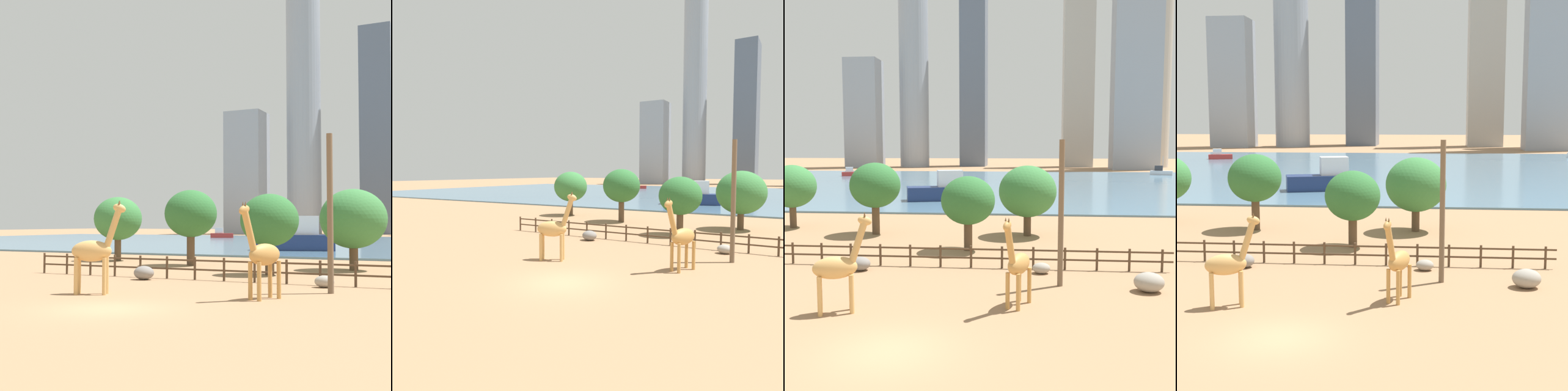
# 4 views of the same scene
# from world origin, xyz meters

# --- Properties ---
(ground_plane) EXTENTS (400.00, 400.00, 0.00)m
(ground_plane) POSITION_xyz_m (0.00, 80.00, 0.00)
(ground_plane) COLOR #9E7551
(harbor_water) EXTENTS (180.00, 86.00, 0.20)m
(harbor_water) POSITION_xyz_m (0.00, 77.00, 0.10)
(harbor_water) COLOR slate
(harbor_water) RESTS_ON ground
(giraffe_tall) EXTENTS (2.56, 1.45, 4.30)m
(giraffe_tall) POSITION_xyz_m (-3.20, 3.68, 1.99)
(giraffe_tall) COLOR tan
(giraffe_tall) RESTS_ON ground
(giraffe_companion) EXTENTS (1.43, 2.48, 4.16)m
(giraffe_companion) POSITION_xyz_m (4.37, 5.18, 1.93)
(giraffe_companion) COLOR #C18C47
(giraffe_companion) RESTS_ON ground
(utility_pole) EXTENTS (0.28, 0.28, 7.44)m
(utility_pole) POSITION_xyz_m (6.48, 8.66, 3.72)
(utility_pole) COLOR brown
(utility_pole) RESTS_ON ground
(boulder_near_fence) EXTENTS (1.00, 0.81, 0.61)m
(boulder_near_fence) POSITION_xyz_m (5.61, 11.04, 0.30)
(boulder_near_fence) COLOR gray
(boulder_near_fence) RESTS_ON ground
(boulder_by_pole) EXTENTS (1.20, 1.05, 0.79)m
(boulder_by_pole) POSITION_xyz_m (-4.75, 10.75, 0.39)
(boulder_by_pole) COLOR gray
(boulder_by_pole) RESTS_ON ground
(enclosure_fence) EXTENTS (26.12, 0.14, 1.30)m
(enclosure_fence) POSITION_xyz_m (-0.13, 12.00, 0.75)
(enclosure_fence) COLOR #4C3826
(enclosure_fence) RESTS_ON ground
(tree_left_large) EXTENTS (3.68, 3.68, 5.10)m
(tree_left_large) POSITION_xyz_m (0.79, 16.80, 3.41)
(tree_left_large) COLOR brown
(tree_left_large) RESTS_ON ground
(tree_center_broad) EXTENTS (4.14, 4.14, 5.51)m
(tree_center_broad) POSITION_xyz_m (-15.58, 24.69, 3.62)
(tree_center_broad) COLOR brown
(tree_center_broad) RESTS_ON ground
(tree_right_tall) EXTENTS (4.56, 4.56, 5.61)m
(tree_right_tall) POSITION_xyz_m (4.84, 22.75, 3.54)
(tree_right_tall) COLOR brown
(tree_right_tall) RESTS_ON ground
(tree_left_small) EXTENTS (4.05, 4.05, 5.81)m
(tree_left_small) POSITION_xyz_m (-7.40, 22.30, 3.95)
(tree_left_small) COLOR brown
(tree_left_small) RESTS_ON ground
(boat_ferry) EXTENTS (5.02, 3.27, 2.08)m
(boat_ferry) POSITION_xyz_m (-36.31, 95.98, 0.90)
(boat_ferry) COLOR #B22D28
(boat_ferry) RESTS_ON harbor_water
(boat_tug) EXTENTS (9.30, 5.44, 3.86)m
(boat_tug) POSITION_xyz_m (-5.90, 46.16, 1.51)
(boat_tug) COLOR navy
(boat_tug) RESTS_ON harbor_water
(skyline_block_central) EXTENTS (10.01, 10.01, 79.53)m
(skyline_block_central) POSITION_xyz_m (-34.00, 152.51, 39.76)
(skyline_block_central) COLOR #939EAD
(skyline_block_central) RESTS_ON ground
(skyline_block_left) EXTENTS (10.99, 10.53, 36.52)m
(skyline_block_left) POSITION_xyz_m (-50.63, 149.19, 18.26)
(skyline_block_left) COLOR #939EAD
(skyline_block_left) RESTS_ON ground
(skyline_tower_short) EXTENTS (9.06, 13.04, 61.21)m
(skyline_tower_short) POSITION_xyz_m (-14.39, 163.90, 30.61)
(skyline_tower_short) COLOR slate
(skyline_tower_short) RESTS_ON ground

